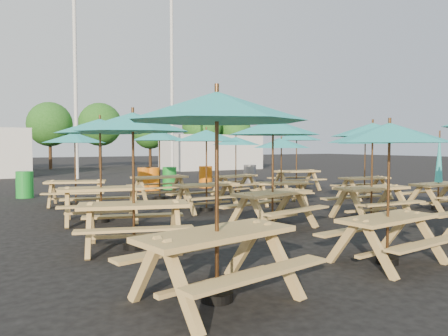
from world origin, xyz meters
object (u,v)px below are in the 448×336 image
picnic_unit_15 (297,140)px  waste_bin_4 (206,177)px  waste_bin_1 (145,179)px  picnic_unit_13 (439,177)px  picnic_unit_9 (373,136)px  picnic_unit_7 (159,140)px  picnic_unit_3 (75,142)px  picnic_unit_5 (273,134)px  waste_bin_2 (153,179)px  waste_bin_5 (250,175)px  picnic_unit_11 (236,145)px  picnic_unit_4 (389,142)px  waste_bin_0 (25,185)px  picnic_unit_14 (365,143)px  waste_bin_3 (170,178)px  picnic_unit_10 (281,147)px  picnic_unit_2 (100,133)px  picnic_unit_0 (217,120)px  picnic_unit_6 (206,141)px  picnic_unit_1 (133,131)px

picnic_unit_15 → waste_bin_4: bearing=144.8°
waste_bin_1 → picnic_unit_13: bearing=-59.5°
picnic_unit_9 → picnic_unit_7: bearing=120.0°
picnic_unit_3 → picnic_unit_5: (2.98, -5.96, 0.15)m
waste_bin_2 → waste_bin_5: bearing=0.9°
picnic_unit_13 → picnic_unit_11: bearing=116.0°
picnic_unit_4 → picnic_unit_5: size_ratio=0.91×
waste_bin_2 → waste_bin_0: bearing=-178.0°
waste_bin_4 → waste_bin_5: bearing=3.5°
picnic_unit_3 → waste_bin_4: bearing=44.9°
picnic_unit_5 → picnic_unit_14: picnic_unit_5 is taller
picnic_unit_5 → picnic_unit_9: size_ratio=1.00×
picnic_unit_4 → waste_bin_5: picnic_unit_4 is taller
waste_bin_3 → picnic_unit_3: bearing=-145.0°
picnic_unit_13 → picnic_unit_10: bearing=135.0°
picnic_unit_13 → waste_bin_2: 10.44m
picnic_unit_3 → waste_bin_5: 9.07m
waste_bin_5 → picnic_unit_15: bearing=-83.2°
waste_bin_3 → waste_bin_0: bearing=-177.8°
picnic_unit_3 → waste_bin_5: picnic_unit_3 is taller
picnic_unit_10 → picnic_unit_15: picnic_unit_15 is taller
picnic_unit_2 → picnic_unit_4: 6.56m
picnic_unit_15 → waste_bin_1: (-5.42, 2.91, -1.58)m
picnic_unit_0 → waste_bin_1: bearing=63.5°
picnic_unit_2 → picnic_unit_6: bearing=18.0°
picnic_unit_11 → waste_bin_1: 4.19m
waste_bin_2 → waste_bin_5: same height
picnic_unit_0 → waste_bin_0: size_ratio=2.67×
picnic_unit_10 → picnic_unit_13: picnic_unit_13 is taller
picnic_unit_13 → waste_bin_1: bearing=119.6°
picnic_unit_6 → picnic_unit_13: size_ratio=1.01×
picnic_unit_2 → waste_bin_0: picnic_unit_2 is taller
picnic_unit_4 → picnic_unit_5: bearing=81.1°
waste_bin_4 → waste_bin_5: 2.39m
picnic_unit_13 → picnic_unit_0: bearing=-161.4°
picnic_unit_7 → picnic_unit_10: (2.76, -3.08, -0.24)m
picnic_unit_1 → picnic_unit_5: (3.26, 0.32, -0.01)m
picnic_unit_10 → waste_bin_3: 6.28m
picnic_unit_5 → picnic_unit_10: (2.55, 2.99, -0.31)m
waste_bin_3 → waste_bin_4: size_ratio=1.00×
picnic_unit_0 → picnic_unit_4: bearing=-8.7°
picnic_unit_1 → waste_bin_2: (3.90, 9.30, -1.62)m
picnic_unit_13 → waste_bin_3: 10.13m
waste_bin_1 → waste_bin_2: size_ratio=1.00×
picnic_unit_1 → waste_bin_1: size_ratio=2.77×
picnic_unit_2 → picnic_unit_5: picnic_unit_2 is taller
picnic_unit_13 → picnic_unit_15: picnic_unit_15 is taller
picnic_unit_1 → picnic_unit_2: picnic_unit_2 is taller
picnic_unit_5 → waste_bin_1: 9.21m
picnic_unit_4 → waste_bin_0: size_ratio=2.37×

